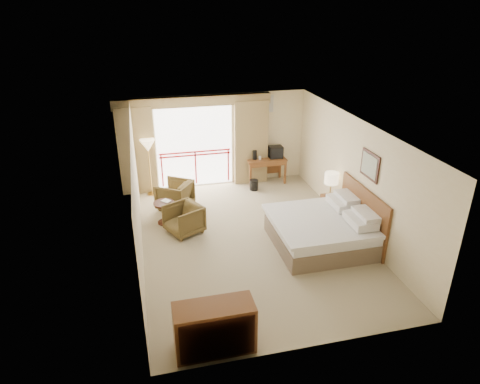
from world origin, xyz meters
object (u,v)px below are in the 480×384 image
object	(u,v)px
table_lamp	(331,179)
wastebasket	(254,185)
dresser	(215,328)
side_table	(164,209)
desk	(265,163)
nightstand	(330,206)
floor_lamp	(148,148)
armchair_far	(176,208)
armchair_near	(185,232)
tv	(276,152)
bed	(322,230)

from	to	relation	value
table_lamp	wastebasket	bearing A→B (deg)	126.76
table_lamp	dresser	size ratio (longest dim) A/B	0.48
side_table	desk	bearing A→B (deg)	31.55
table_lamp	side_table	bearing A→B (deg)	172.59
nightstand	table_lamp	size ratio (longest dim) A/B	0.88
desk	floor_lamp	distance (m)	3.52
nightstand	wastebasket	xyz separation A→B (m)	(-1.47, 2.02, -0.11)
armchair_far	armchair_near	xyz separation A→B (m)	(0.08, -1.38, 0.00)
tv	armchair_far	world-z (taller)	tv
tv	armchair_near	xyz separation A→B (m)	(-3.08, -2.49, -0.95)
side_table	table_lamp	bearing A→B (deg)	-7.41
bed	armchair_near	bearing A→B (deg)	156.68
armchair_far	side_table	distance (m)	0.94
nightstand	table_lamp	distance (m)	0.75
nightstand	tv	distance (m)	2.67
wastebasket	armchair_near	world-z (taller)	armchair_near
wastebasket	desk	bearing A→B (deg)	46.80
dresser	armchair_near	bearing A→B (deg)	87.19
desk	floor_lamp	xyz separation A→B (m)	(-3.42, -0.15, 0.81)
wastebasket	tv	bearing A→B (deg)	30.66
armchair_far	tv	bearing A→B (deg)	142.94
armchair_near	table_lamp	bearing A→B (deg)	63.95
armchair_far	armchair_near	size ratio (longest dim) A/B	1.06
table_lamp	tv	bearing A→B (deg)	105.44
armchair_far	dresser	bearing A→B (deg)	34.78
armchair_far	dresser	size ratio (longest dim) A/B	0.65
wastebasket	armchair_far	distance (m)	2.45
armchair_near	bed	bearing A→B (deg)	39.95
bed	tv	xyz separation A→B (m)	(0.09, 3.78, 0.57)
table_lamp	wastebasket	world-z (taller)	table_lamp
nightstand	table_lamp	xyz separation A→B (m)	(0.00, 0.05, 0.75)
bed	armchair_far	distance (m)	4.08
nightstand	dresser	size ratio (longest dim) A/B	0.42
desk	armchair_far	world-z (taller)	desk
armchair_far	side_table	xyz separation A→B (m)	(-0.33, -0.79, 0.39)
tv	armchair_far	xyz separation A→B (m)	(-3.16, -1.11, -0.95)
side_table	floor_lamp	bearing A→B (deg)	97.28
wastebasket	floor_lamp	size ratio (longest dim) A/B	0.19
nightstand	dresser	world-z (taller)	dresser
floor_lamp	nightstand	bearing A→B (deg)	-28.66
dresser	bed	bearing A→B (deg)	37.79
bed	dresser	xyz separation A→B (m)	(-2.95, -2.58, 0.05)
desk	side_table	size ratio (longest dim) A/B	2.09
side_table	wastebasket	bearing A→B (deg)	27.96
tv	side_table	distance (m)	4.02
table_lamp	armchair_far	xyz separation A→B (m)	(-3.83, 1.33, -1.02)
armchair_far	floor_lamp	size ratio (longest dim) A/B	0.51
bed	armchair_far	size ratio (longest dim) A/B	2.56
armchair_far	floor_lamp	distance (m)	1.83
tv	wastebasket	distance (m)	1.22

